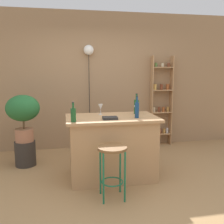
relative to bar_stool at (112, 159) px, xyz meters
The scene contains 14 objects.
ground 0.64m from the bar_stool, 71.70° to the left, with size 12.00×12.00×0.00m, color #A37A4C.
back_wall 2.47m from the bar_stool, 87.08° to the left, with size 6.40×0.10×2.80m, color #997551.
kitchen_counter 0.67m from the bar_stool, 79.83° to the left, with size 1.36×0.81×0.95m.
bar_stool is the anchor object (origin of this frame).
spice_shelf 2.65m from the bar_stool, 55.37° to the left, with size 0.47×0.17×1.93m.
plant_stool 1.91m from the bar_stool, 132.08° to the left, with size 0.35×0.35×0.43m, color #2D2823.
potted_plant 1.93m from the bar_stool, 132.08° to the left, with size 0.56×0.50×0.80m.
bottle_olive_oil 0.80m from the bar_stool, 140.62° to the left, with size 0.07×0.07×0.27m.
bottle_wine_red 1.14m from the bar_stool, 56.56° to the left, with size 0.08×0.08×0.33m.
bottle_spirits_clear 0.88m from the bar_stool, 47.60° to the left, with size 0.06×0.06×0.32m.
wine_glass_left 0.96m from the bar_stool, 52.13° to the left, with size 0.07×0.07×0.16m.
wine_glass_center 1.04m from the bar_stool, 91.23° to the left, with size 0.07×0.07×0.16m.
cookbook 0.65m from the bar_stool, 83.13° to the left, with size 0.21×0.15×0.04m, color black.
pendant_globe_light 2.65m from the bar_stool, 91.68° to the left, with size 0.20×0.20×2.13m.
Camera 1 is at (-0.69, -3.38, 1.65)m, focal length 40.87 mm.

